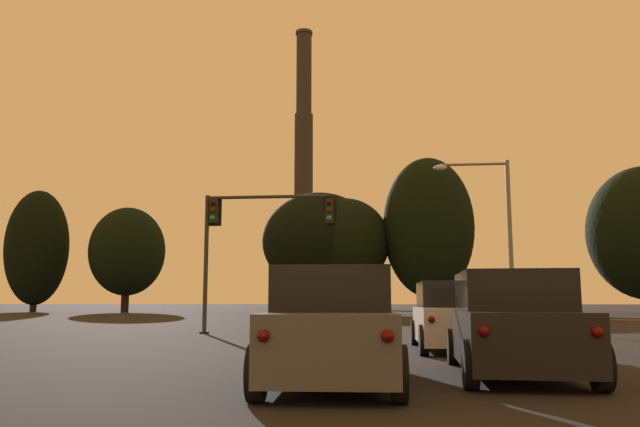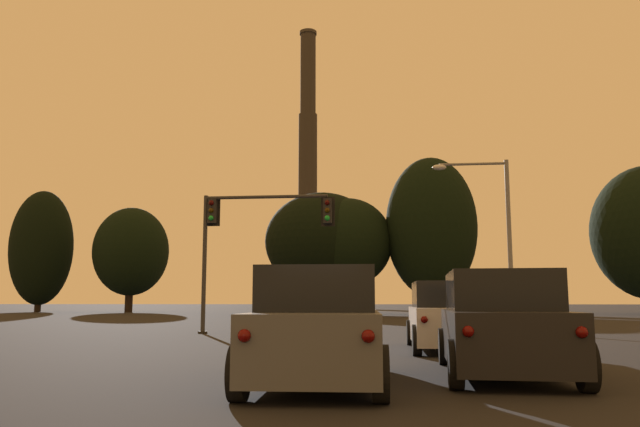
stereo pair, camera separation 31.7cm
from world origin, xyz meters
The scene contains 11 objects.
suv_right_lane_front centered at (2.91, 17.57, 0.90)m, with size 2.14×4.92×1.86m.
suv_right_lane_second centered at (3.33, 11.61, 0.90)m, with size 2.28×4.97×1.86m.
suv_center_lane_second centered at (0.19, 10.21, 0.90)m, with size 2.28×4.97×1.86m.
traffic_light_overhead_left centered at (-4.54, 25.48, 4.45)m, with size 5.72×0.50×5.81m.
street_lamp centered at (6.15, 28.47, 4.83)m, with size 3.44×0.36×7.73m.
smokestack centered at (-16.15, 133.61, 24.35)m, with size 7.68×7.68×62.27m.
treeline_far_right centered at (-2.97, 64.70, 7.44)m, with size 9.46×8.52×12.10m.
treeline_center_left centered at (5.75, 64.61, 8.94)m, with size 9.35×8.41×16.22m.
treeline_center_right centered at (-43.10, 75.40, 8.20)m, with size 7.93×7.14×15.57m.
treeline_left_mid centered at (-30.87, 74.94, 7.54)m, with size 9.44×8.50×13.10m.
treeline_far_left centered at (-5.73, 65.66, 7.66)m, with size 12.14×10.93×12.90m.
Camera 2 is at (1.33, -0.11, 1.32)m, focal length 35.00 mm.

